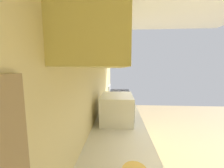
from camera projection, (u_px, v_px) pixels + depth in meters
The scene contains 6 objects.
ground_plane at pixel (198, 168), 2.03m from camera, with size 6.96×6.96×0.00m, color tan.
wall_back at pixel (96, 81), 1.95m from camera, with size 4.47×0.12×2.79m, color #E2CB86.
counter_run at pixel (118, 154), 1.67m from camera, with size 3.57×0.62×0.92m.
upper_cabinets at pixel (109, 38), 1.49m from camera, with size 2.08×0.35×0.71m.
oven_range at pixel (119, 106), 3.72m from camera, with size 0.59×0.62×1.10m.
microwave at pixel (117, 108), 1.60m from camera, with size 0.48×0.39×0.33m.
Camera 1 is at (-1.92, 1.28, 1.59)m, focal length 20.29 mm.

